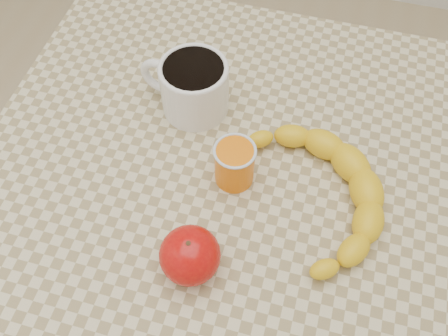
% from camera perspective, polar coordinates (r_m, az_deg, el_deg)
% --- Properties ---
extents(ground, '(3.00, 3.00, 0.00)m').
position_cam_1_polar(ground, '(1.47, 0.00, -16.48)').
color(ground, tan).
rests_on(ground, ground).
extents(table, '(0.80, 0.80, 0.75)m').
position_cam_1_polar(table, '(0.85, 0.00, -3.85)').
color(table, '#C9BB8E').
rests_on(table, ground).
extents(coffee_mug, '(0.16, 0.13, 0.10)m').
position_cam_1_polar(coffee_mug, '(0.83, -3.61, 9.43)').
color(coffee_mug, white).
rests_on(coffee_mug, table).
extents(orange_juice_glass, '(0.06, 0.06, 0.07)m').
position_cam_1_polar(orange_juice_glass, '(0.75, 1.21, 0.51)').
color(orange_juice_glass, orange).
rests_on(orange_juice_glass, table).
extents(apple, '(0.10, 0.10, 0.08)m').
position_cam_1_polar(apple, '(0.68, -3.91, -9.92)').
color(apple, '#A10507').
rests_on(apple, table).
extents(banana, '(0.45, 0.47, 0.05)m').
position_cam_1_polar(banana, '(0.75, 11.10, -2.70)').
color(banana, yellow).
rests_on(banana, table).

